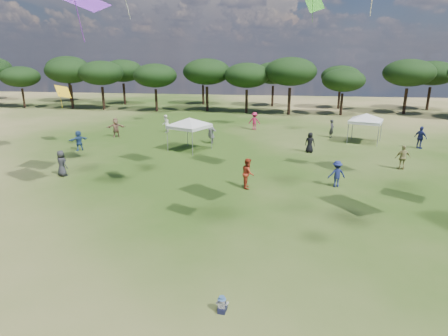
# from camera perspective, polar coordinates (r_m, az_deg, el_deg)

# --- Properties ---
(tree_line) EXTENTS (108.78, 17.63, 7.77)m
(tree_line) POSITION_cam_1_polar(r_m,az_deg,el_deg) (55.16, 9.10, 14.17)
(tree_line) COLOR black
(tree_line) RESTS_ON ground
(tent_left) EXTENTS (5.14, 5.14, 3.06)m
(tent_left) POSITION_cam_1_polar(r_m,az_deg,el_deg) (31.24, -5.32, 7.41)
(tent_left) COLOR gray
(tent_left) RESTS_ON ground
(tent_right) EXTENTS (5.22, 5.22, 2.99)m
(tent_right) POSITION_cam_1_polar(r_m,az_deg,el_deg) (36.34, 20.89, 7.58)
(tent_right) COLOR gray
(tent_right) RESTS_ON ground
(toddler) EXTENTS (0.38, 0.42, 0.56)m
(toddler) POSITION_cam_1_polar(r_m,az_deg,el_deg) (12.27, -0.30, -20.14)
(toddler) COLOR black
(toddler) RESTS_ON ground
(festival_crowd) EXTENTS (29.79, 19.56, 1.92)m
(festival_crowd) POSITION_cam_1_polar(r_m,az_deg,el_deg) (32.22, -0.40, 4.61)
(festival_crowd) COLOR navy
(festival_crowd) RESTS_ON ground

